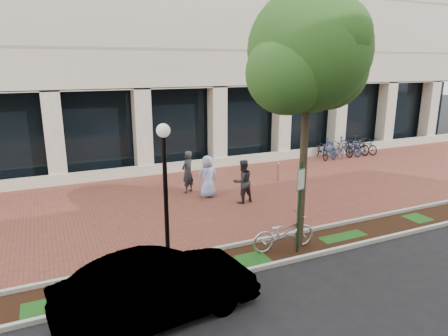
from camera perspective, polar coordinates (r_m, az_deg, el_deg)
name	(u,v)px	position (r m, az deg, el deg)	size (l,w,h in m)	color
ground	(221,196)	(16.58, -0.45, -4.07)	(120.00, 120.00, 0.00)	black
brick_plaza	(221,196)	(16.58, -0.45, -4.05)	(40.00, 9.00, 0.01)	brown
planting_strip	(293,247)	(12.33, 9.81, -11.12)	(40.00, 1.50, 0.01)	black
curb_plaza_side	(279,236)	(12.87, 7.92, -9.62)	(40.00, 0.12, 0.12)	beige
curb_street_side	(308,256)	(11.76, 11.92, -12.25)	(40.00, 0.12, 0.12)	beige
parking_sign	(300,197)	(11.41, 10.82, -4.10)	(0.34, 0.07, 2.71)	#13361B
lamppost	(165,187)	(10.59, -8.37, -2.68)	(0.36, 0.36, 3.87)	black
street_tree	(310,59)	(11.31, 12.13, 15.00)	(3.95, 3.29, 7.31)	#4B392B
locked_bicycle	(284,233)	(11.97, 8.52, -9.11)	(0.70, 2.01, 1.06)	silver
pedestrian_left	(188,172)	(16.88, -5.23, -0.57)	(0.66, 0.43, 1.81)	#26262A
pedestrian_mid	(243,181)	(15.62, 2.67, -1.93)	(0.84, 0.66, 1.73)	#29292E
pedestrian_right	(208,177)	(16.29, -2.35, -1.23)	(0.85, 0.55, 1.74)	#93ABDC
bollard	(278,172)	(18.78, 7.72, -0.51)	(0.12, 0.12, 0.89)	#B2B1B6
bike_rack_cluster	(344,147)	(24.79, 16.74, 2.85)	(4.25, 2.00, 1.11)	black
sedan_near_curb	(158,288)	(8.95, -9.36, -16.54)	(1.50, 4.31, 1.42)	#A9A8AD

